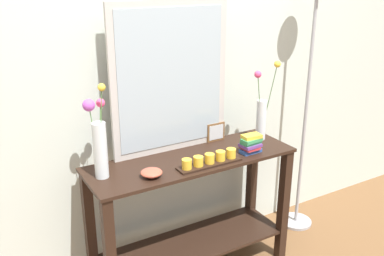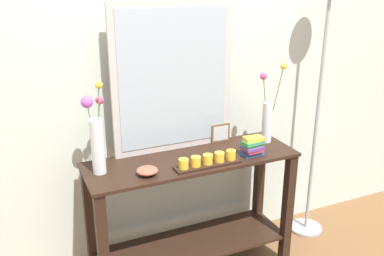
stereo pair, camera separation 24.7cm
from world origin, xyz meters
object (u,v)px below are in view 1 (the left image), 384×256
object	(u,v)px
tall_vase_left	(99,141)
candle_tray	(210,160)
floor_lamp	(310,64)
decorative_bowl	(151,173)
book_stack	(251,144)
picture_frame_small	(216,132)
console_table	(192,205)
vase_right	(262,114)
mirror_leaning	(171,79)

from	to	relation	value
tall_vase_left	candle_tray	distance (m)	0.63
floor_lamp	decorative_bowl	bearing A→B (deg)	-171.60
candle_tray	book_stack	bearing A→B (deg)	4.07
picture_frame_small	floor_lamp	size ratio (longest dim) A/B	0.07
candle_tray	picture_frame_small	world-z (taller)	picture_frame_small
book_stack	candle_tray	bearing A→B (deg)	-175.93
console_table	vase_right	bearing A→B (deg)	4.09
tall_vase_left	book_stack	distance (m)	0.91
tall_vase_left	candle_tray	bearing A→B (deg)	-16.16
mirror_leaning	book_stack	size ratio (longest dim) A/B	6.54
mirror_leaning	candle_tray	distance (m)	0.52
mirror_leaning	floor_lamp	size ratio (longest dim) A/B	0.48
console_table	picture_frame_small	world-z (taller)	picture_frame_small
mirror_leaning	book_stack	xyz separation A→B (m)	(0.39, -0.29, -0.39)
floor_lamp	book_stack	bearing A→B (deg)	-162.78
vase_right	floor_lamp	world-z (taller)	floor_lamp
vase_right	book_stack	world-z (taller)	vase_right
tall_vase_left	book_stack	size ratio (longest dim) A/B	3.76
mirror_leaning	decorative_bowl	size ratio (longest dim) A/B	7.58
console_table	book_stack	bearing A→B (deg)	-17.68
console_table	vase_right	xyz separation A→B (m)	(0.54, 0.04, 0.49)
decorative_bowl	book_stack	xyz separation A→B (m)	(0.66, -0.01, 0.03)
tall_vase_left	decorative_bowl	distance (m)	0.32
picture_frame_small	decorative_bowl	distance (m)	0.64
console_table	book_stack	distance (m)	0.52
tall_vase_left	decorative_bowl	world-z (taller)	tall_vase_left
picture_frame_small	book_stack	size ratio (longest dim) A/B	0.95
mirror_leaning	book_stack	distance (m)	0.62
vase_right	mirror_leaning	bearing A→B (deg)	166.75
vase_right	book_stack	bearing A→B (deg)	-142.81
console_table	candle_tray	size ratio (longest dim) A/B	3.22
tall_vase_left	decorative_bowl	xyz separation A→B (m)	(0.23, -0.14, -0.18)
console_table	decorative_bowl	bearing A→B (deg)	-161.50
decorative_bowl	book_stack	distance (m)	0.66
mirror_leaning	picture_frame_small	xyz separation A→B (m)	(0.31, -0.02, -0.38)
decorative_bowl	picture_frame_small	bearing A→B (deg)	24.44
vase_right	book_stack	distance (m)	0.27
book_stack	tall_vase_left	bearing A→B (deg)	170.68
picture_frame_small	decorative_bowl	bearing A→B (deg)	-155.56
candle_tray	floor_lamp	bearing A→B (deg)	13.06
console_table	decorative_bowl	world-z (taller)	decorative_bowl
vase_right	floor_lamp	bearing A→B (deg)	6.22
console_table	floor_lamp	world-z (taller)	floor_lamp
decorative_bowl	book_stack	size ratio (longest dim) A/B	0.86
tall_vase_left	vase_right	bearing A→B (deg)	0.19
vase_right	candle_tray	bearing A→B (deg)	-161.28
mirror_leaning	vase_right	world-z (taller)	mirror_leaning
decorative_bowl	book_stack	bearing A→B (deg)	-0.53
mirror_leaning	floor_lamp	xyz separation A→B (m)	(1.02, -0.09, -0.00)
candle_tray	vase_right	bearing A→B (deg)	18.72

